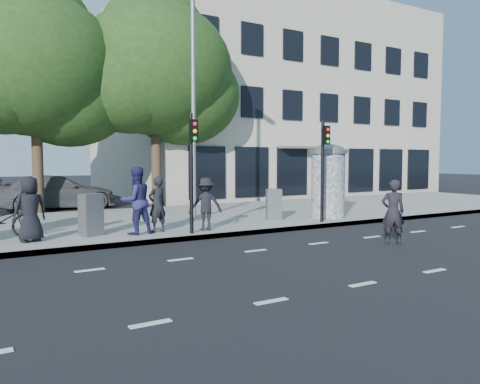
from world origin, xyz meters
TOP-DOWN VIEW (x-y plane):
  - ground at (0.00, 0.00)m, footprint 120.00×120.00m
  - sidewalk at (0.00, 7.50)m, footprint 40.00×8.00m
  - curb at (0.00, 3.55)m, footprint 40.00×0.10m
  - lane_dash_near at (0.00, -2.20)m, footprint 32.00×0.12m
  - lane_dash_far at (0.00, 1.40)m, footprint 32.00×0.12m
  - ad_column_right at (5.20, 4.70)m, footprint 1.36×1.36m
  - traffic_pole_near at (-0.60, 3.79)m, footprint 0.22×0.31m
  - traffic_pole_far at (4.20, 3.79)m, footprint 0.22×0.31m
  - street_lamp at (0.80, 6.63)m, footprint 0.25×0.93m
  - tree_near_left at (-3.50, 12.70)m, footprint 6.80×6.80m
  - tree_center at (1.50, 12.30)m, footprint 7.00×7.00m
  - building at (12.00, 19.99)m, footprint 20.30×15.85m
  - ped_a at (-4.72, 4.68)m, footprint 0.91×0.70m
  - ped_b at (-1.36, 4.54)m, footprint 0.67×0.53m
  - ped_c at (-2.01, 4.49)m, footprint 1.02×0.85m
  - ped_d at (0.00, 4.17)m, footprint 1.12×0.80m
  - man_road at (3.66, 0.35)m, footprint 0.75×0.67m
  - cabinet_left at (-3.16, 4.86)m, footprint 0.66×0.58m
  - cabinet_right at (3.12, 5.13)m, footprint 0.62×0.54m
  - car_right at (-2.56, 14.21)m, footprint 2.32×5.36m

SIDE VIEW (x-z plane):
  - ground at x=0.00m, z-range 0.00..0.00m
  - lane_dash_near at x=0.00m, z-range 0.00..0.01m
  - lane_dash_far at x=0.00m, z-range 0.00..0.01m
  - sidewalk at x=0.00m, z-range 0.00..0.15m
  - curb at x=0.00m, z-range -0.01..0.15m
  - cabinet_right at x=3.12m, z-range 0.15..1.22m
  - cabinet_left at x=-3.16m, z-range 0.15..1.31m
  - car_right at x=-2.56m, z-range 0.00..1.53m
  - man_road at x=3.66m, z-range 0.00..1.72m
  - ped_d at x=0.00m, z-range 0.15..1.71m
  - ped_b at x=-1.36m, z-range 0.15..1.76m
  - ped_a at x=-4.72m, z-range 0.15..1.83m
  - ped_c at x=-2.01m, z-range 0.15..2.05m
  - ad_column_right at x=5.20m, z-range 0.21..2.86m
  - traffic_pole_near at x=-0.60m, z-range 0.53..3.93m
  - traffic_pole_far at x=4.20m, z-range 0.53..3.93m
  - street_lamp at x=0.80m, z-range 0.79..8.79m
  - building at x=12.00m, z-range -0.01..11.99m
  - tree_near_left at x=-3.50m, z-range 1.58..10.55m
  - tree_center at x=1.50m, z-range 1.66..10.96m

